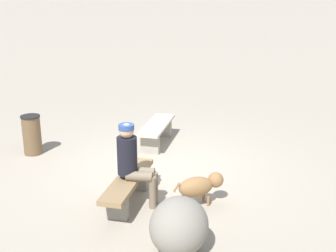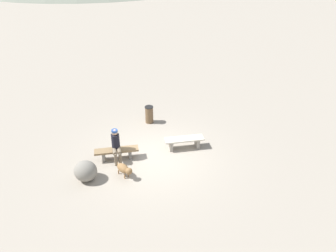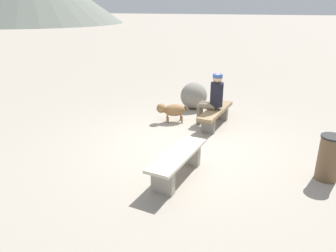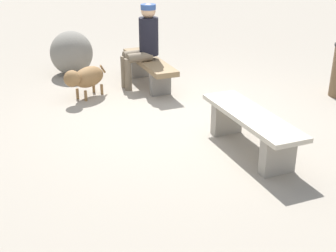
% 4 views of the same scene
% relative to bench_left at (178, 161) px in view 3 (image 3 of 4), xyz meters
% --- Properties ---
extents(ground, '(210.00, 210.00, 0.06)m').
position_rel_bench_left_xyz_m(ground, '(1.35, 0.21, -0.35)').
color(ground, '#9E9384').
extents(bench_left, '(1.62, 0.62, 0.47)m').
position_rel_bench_left_xyz_m(bench_left, '(0.00, 0.00, 0.00)').
color(bench_left, gray).
rests_on(bench_left, ground).
extents(bench_right, '(1.71, 0.55, 0.44)m').
position_rel_bench_left_xyz_m(bench_right, '(2.73, -0.06, 0.01)').
color(bench_right, gray).
rests_on(bench_right, ground).
extents(seated_person, '(0.34, 0.62, 1.32)m').
position_rel_bench_left_xyz_m(seated_person, '(2.74, 0.02, 0.44)').
color(seated_person, black).
rests_on(seated_person, ground).
extents(dog, '(0.55, 0.77, 0.50)m').
position_rel_bench_left_xyz_m(dog, '(2.64, 1.06, 0.01)').
color(dog, olive).
rests_on(dog, ground).
extents(trash_bin, '(0.39, 0.39, 0.81)m').
position_rel_bench_left_xyz_m(trash_bin, '(0.85, -2.44, 0.09)').
color(trash_bin, brown).
rests_on(trash_bin, ground).
extents(boulder, '(1.03, 0.99, 0.76)m').
position_rel_bench_left_xyz_m(boulder, '(3.97, 0.85, 0.06)').
color(boulder, gray).
rests_on(boulder, ground).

